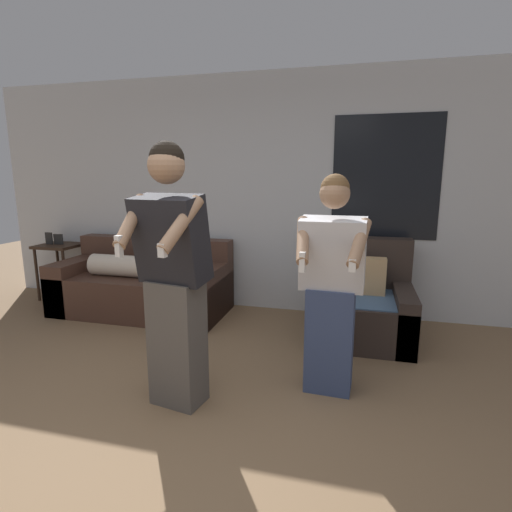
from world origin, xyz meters
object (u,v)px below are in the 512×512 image
at_px(couch, 143,286).
at_px(armchair, 365,306).
at_px(side_table, 60,253).
at_px(person_right, 331,288).
at_px(person_left, 173,278).

height_order(couch, armchair, armchair).
relative_size(side_table, person_right, 0.54).
relative_size(couch, person_right, 1.23).
distance_m(armchair, person_right, 1.26).
distance_m(person_left, person_right, 1.11).
distance_m(side_table, person_right, 3.84).
xyz_separation_m(couch, armchair, (2.51, -0.12, -0.00)).
relative_size(couch, armchair, 2.06).
height_order(armchair, side_table, armchair).
distance_m(armchair, side_table, 3.84).
distance_m(couch, person_left, 2.18).
xyz_separation_m(couch, person_left, (1.23, -1.69, 0.60)).
relative_size(armchair, side_table, 1.10).
height_order(couch, person_right, person_right).
xyz_separation_m(side_table, person_left, (2.54, -1.91, 0.31)).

